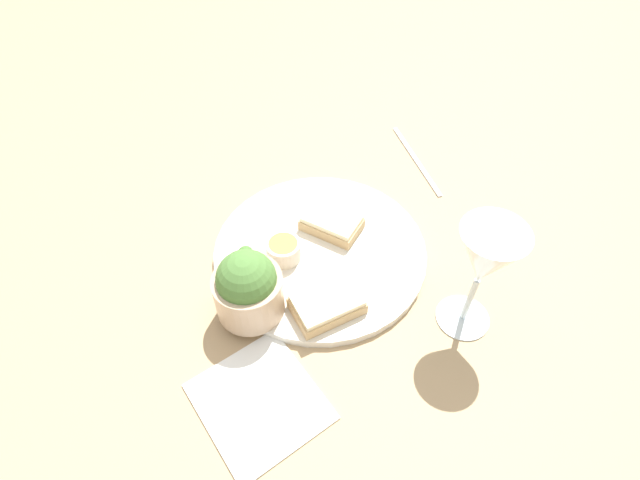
% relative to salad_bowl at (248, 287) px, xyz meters
% --- Properties ---
extents(ground_plane, '(4.00, 4.00, 0.00)m').
position_rel_salad_bowl_xyz_m(ground_plane, '(-0.10, -0.10, -0.06)').
color(ground_plane, tan).
extents(dinner_plate, '(0.32, 0.32, 0.01)m').
position_rel_salad_bowl_xyz_m(dinner_plate, '(-0.10, -0.10, -0.05)').
color(dinner_plate, silver).
rests_on(dinner_plate, ground_plane).
extents(salad_bowl, '(0.09, 0.09, 0.10)m').
position_rel_salad_bowl_xyz_m(salad_bowl, '(0.00, 0.00, 0.00)').
color(salad_bowl, tan).
rests_on(salad_bowl, dinner_plate).
extents(sauce_ramekin, '(0.05, 0.05, 0.03)m').
position_rel_salad_bowl_xyz_m(sauce_ramekin, '(-0.05, -0.09, -0.03)').
color(sauce_ramekin, beige).
rests_on(sauce_ramekin, dinner_plate).
extents(cheese_toast_near, '(0.11, 0.09, 0.03)m').
position_rel_salad_bowl_xyz_m(cheese_toast_near, '(-0.11, 0.01, -0.03)').
color(cheese_toast_near, tan).
rests_on(cheese_toast_near, dinner_plate).
extents(cheese_toast_far, '(0.11, 0.10, 0.03)m').
position_rel_salad_bowl_xyz_m(cheese_toast_far, '(-0.12, -0.14, -0.03)').
color(cheese_toast_far, tan).
rests_on(cheese_toast_far, dinner_plate).
extents(wine_glass, '(0.08, 0.08, 0.18)m').
position_rel_salad_bowl_xyz_m(wine_glass, '(-0.29, 0.03, 0.07)').
color(wine_glass, silver).
rests_on(wine_glass, ground_plane).
extents(garnish, '(0.02, 0.02, 0.02)m').
position_rel_salad_bowl_xyz_m(garnish, '(0.01, -0.09, -0.04)').
color(garnish, '#477533').
rests_on(garnish, dinner_plate).
extents(napkin, '(0.19, 0.20, 0.01)m').
position_rel_salad_bowl_xyz_m(napkin, '(-0.01, 0.13, -0.06)').
color(napkin, white).
rests_on(napkin, ground_plane).
extents(fork, '(0.05, 0.20, 0.01)m').
position_rel_salad_bowl_xyz_m(fork, '(-0.30, -0.30, -0.06)').
color(fork, silver).
rests_on(fork, ground_plane).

